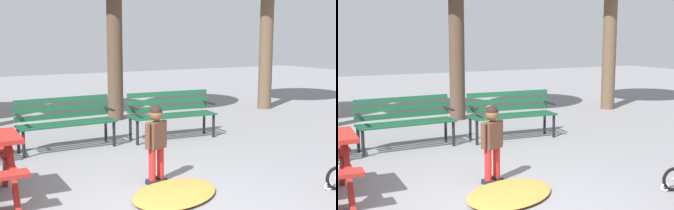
# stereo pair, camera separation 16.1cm
# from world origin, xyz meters

# --- Properties ---
(park_bench_left) EXTENTS (1.61, 0.51, 0.85)m
(park_bench_left) POSITION_xyz_m (-0.14, 3.44, 0.51)
(park_bench_left) COLOR #195133
(park_bench_left) RESTS_ON ground
(park_bench_right) EXTENTS (1.63, 0.57, 0.85)m
(park_bench_right) POSITION_xyz_m (1.77, 3.30, 0.51)
(park_bench_right) COLOR #195133
(park_bench_right) RESTS_ON ground
(child_standing) EXTENTS (0.36, 0.24, 1.00)m
(child_standing) POSITION_xyz_m (0.37, 1.14, 0.58)
(child_standing) COLOR red
(child_standing) RESTS_ON ground
(leaf_pile) EXTENTS (1.48, 1.33, 0.07)m
(leaf_pile) POSITION_xyz_m (0.34, 0.61, 0.04)
(leaf_pile) COLOR #C68438
(leaf_pile) RESTS_ON ground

